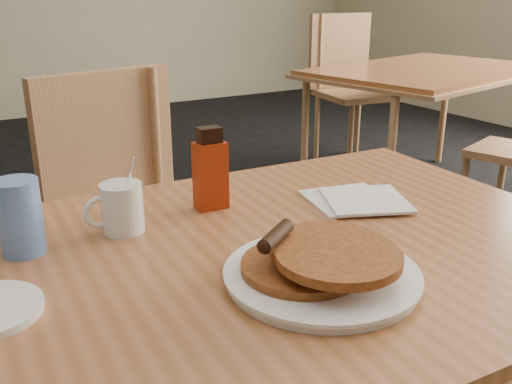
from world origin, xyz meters
TOP-DOWN VIEW (x-y plane):
  - main_table at (-0.05, -0.02)m, footprint 1.37×0.96m
  - neighbor_table at (2.03, 1.57)m, footprint 1.55×1.20m
  - chair_main_far at (-0.06, 0.74)m, footprint 0.52×0.53m
  - chair_neighbor_far at (2.05, 2.31)m, footprint 0.52×0.52m
  - pancake_plate at (-0.02, -0.16)m, footprint 0.31×0.31m
  - coffee_mug at (-0.23, 0.19)m, footprint 0.11×0.08m
  - syrup_bottle at (-0.03, 0.21)m, footprint 0.07×0.04m
  - napkin_stack at (0.26, 0.08)m, footprint 0.23×0.24m
  - blue_tumbler at (-0.40, 0.18)m, footprint 0.08×0.08m

SIDE VIEW (x-z plane):
  - chair_main_far at x=-0.06m, z-range 0.09..1.06m
  - chair_neighbor_far at x=2.05m, z-range 0.10..1.12m
  - main_table at x=-0.05m, z-range 0.34..1.09m
  - neighbor_table at x=2.03m, z-range 0.34..1.09m
  - napkin_stack at x=0.26m, z-range 0.75..0.76m
  - pancake_plate at x=-0.02m, z-range 0.73..0.82m
  - coffee_mug at x=-0.23m, z-range 0.72..0.87m
  - blue_tumbler at x=-0.40m, z-range 0.75..0.88m
  - syrup_bottle at x=-0.03m, z-range 0.74..0.92m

